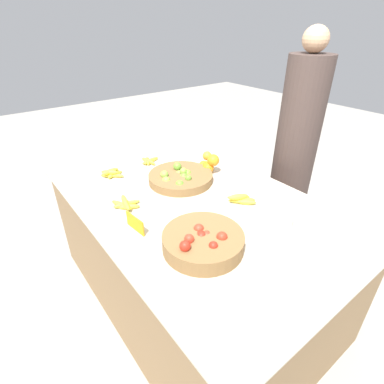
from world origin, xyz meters
The scene contains 12 objects.
ground_plane centered at (0.00, 0.00, 0.00)m, with size 12.00×12.00×0.00m, color #A39E93.
market_table centered at (0.00, 0.00, 0.39)m, with size 1.89×1.18×0.79m.
lime_bowl centered at (-0.23, 0.08, 0.82)m, with size 0.42×0.42×0.10m.
tomato_basket centered at (0.38, -0.23, 0.83)m, with size 0.38×0.38×0.12m.
orange_pile centered at (-0.23, 0.32, 0.84)m, with size 0.19×0.14×0.14m.
metal_bowl centered at (0.69, 0.31, 0.83)m, with size 0.34×0.34×0.09m.
price_sign centered at (0.06, -0.41, 0.83)m, with size 0.14×0.02×0.08m.
banana_bunch_middle_right centered at (-0.56, -0.25, 0.81)m, with size 0.13×0.15×0.06m.
banana_bunch_middle_left centered at (-0.61, 0.06, 0.80)m, with size 0.16×0.15×0.03m.
banana_bunch_front_left centered at (0.21, 0.20, 0.81)m, with size 0.14×0.16×0.06m.
banana_bunch_front_right centered at (-0.16, -0.35, 0.81)m, with size 0.17×0.16×0.05m.
vendor_person centered at (0.04, 0.92, 0.79)m, with size 0.29×0.29×1.69m.
Camera 1 is at (1.20, -0.92, 1.71)m, focal length 28.00 mm.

